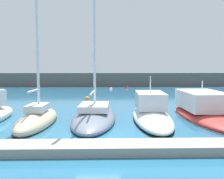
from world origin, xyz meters
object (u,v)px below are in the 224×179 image
(sailboat_sand_second, at_px, (37,119))
(mooring_buoy_orange, at_px, (87,99))
(motorboat_white_fourth, at_px, (151,113))
(mooring_buoy_white, at_px, (111,89))
(motorboat_red_fifth, at_px, (204,110))
(mooring_buoy_red, at_px, (127,88))
(sailboat_slate_third, at_px, (95,116))

(sailboat_sand_second, relative_size, mooring_buoy_orange, 20.65)
(motorboat_white_fourth, distance_m, mooring_buoy_white, 24.51)
(motorboat_red_fifth, distance_m, mooring_buoy_white, 24.38)
(mooring_buoy_red, bearing_deg, mooring_buoy_white, -147.46)
(sailboat_slate_third, height_order, mooring_buoy_red, sailboat_slate_third)
(sailboat_slate_third, relative_size, motorboat_white_fourth, 1.63)
(sailboat_slate_third, height_order, mooring_buoy_orange, sailboat_slate_third)
(motorboat_white_fourth, relative_size, mooring_buoy_red, 17.87)
(sailboat_sand_second, bearing_deg, mooring_buoy_red, -14.06)
(sailboat_sand_second, distance_m, motorboat_red_fifth, 11.82)
(mooring_buoy_orange, distance_m, mooring_buoy_white, 13.16)
(sailboat_sand_second, distance_m, sailboat_slate_third, 3.83)
(mooring_buoy_orange, height_order, mooring_buoy_white, mooring_buoy_orange)
(motorboat_white_fourth, relative_size, mooring_buoy_white, 17.17)
(mooring_buoy_orange, xyz_separation_m, mooring_buoy_white, (2.99, 12.81, 0.00))
(mooring_buoy_white, bearing_deg, motorboat_white_fourth, -84.67)
(motorboat_red_fifth, height_order, mooring_buoy_red, motorboat_red_fifth)
(mooring_buoy_red, bearing_deg, sailboat_sand_second, -106.54)
(sailboat_sand_second, bearing_deg, mooring_buoy_orange, -7.62)
(mooring_buoy_red, bearing_deg, motorboat_white_fourth, -91.32)
(motorboat_red_fifth, distance_m, mooring_buoy_red, 25.61)
(mooring_buoy_orange, relative_size, mooring_buoy_white, 1.18)
(motorboat_white_fourth, relative_size, mooring_buoy_orange, 14.55)
(motorboat_white_fourth, bearing_deg, sailboat_slate_third, 91.93)
(sailboat_sand_second, height_order, mooring_buoy_orange, sailboat_sand_second)
(motorboat_white_fourth, distance_m, mooring_buoy_red, 26.25)
(motorboat_red_fifth, xyz_separation_m, mooring_buoy_orange, (-9.35, 10.72, -0.58))
(motorboat_white_fourth, xyz_separation_m, mooring_buoy_orange, (-5.27, 11.59, -0.50))
(motorboat_white_fourth, xyz_separation_m, mooring_buoy_red, (0.60, 26.24, -0.50))
(sailboat_sand_second, relative_size, mooring_buoy_red, 25.36)
(motorboat_red_fifth, height_order, mooring_buoy_white, motorboat_red_fifth)
(motorboat_red_fifth, relative_size, mooring_buoy_orange, 16.31)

